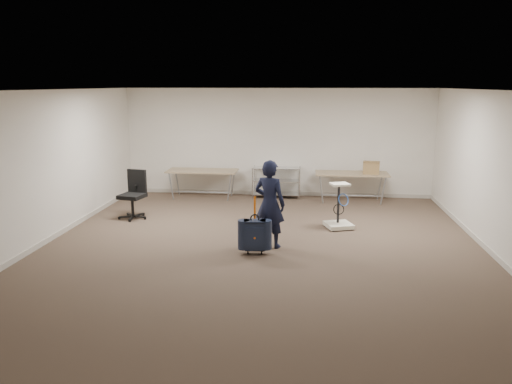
# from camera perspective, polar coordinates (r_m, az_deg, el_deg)

# --- Properties ---
(ground) EXTENTS (9.00, 9.00, 0.00)m
(ground) POSITION_cam_1_polar(r_m,az_deg,el_deg) (9.01, 0.56, -6.53)
(ground) COLOR #4A3C2D
(ground) RESTS_ON ground
(room_shell) EXTENTS (8.00, 9.00, 9.00)m
(room_shell) POSITION_cam_1_polar(r_m,az_deg,el_deg) (10.31, 1.30, -3.81)
(room_shell) COLOR silver
(room_shell) RESTS_ON ground
(folding_table_left) EXTENTS (1.80, 0.75, 0.73)m
(folding_table_left) POSITION_cam_1_polar(r_m,az_deg,el_deg) (12.93, -6.16, 2.27)
(folding_table_left) COLOR #957A5B
(folding_table_left) RESTS_ON ground
(folding_table_right) EXTENTS (1.80, 0.75, 0.73)m
(folding_table_right) POSITION_cam_1_polar(r_m,az_deg,el_deg) (12.69, 10.88, 1.93)
(folding_table_right) COLOR #957A5B
(folding_table_right) RESTS_ON ground
(wire_shelf) EXTENTS (1.22, 0.47, 0.80)m
(wire_shelf) POSITION_cam_1_polar(r_m,az_deg,el_deg) (12.95, 2.35, 1.29)
(wire_shelf) COLOR silver
(wire_shelf) RESTS_ON ground
(person) EXTENTS (0.68, 0.56, 1.60)m
(person) POSITION_cam_1_polar(r_m,az_deg,el_deg) (8.93, 1.57, -1.37)
(person) COLOR black
(person) RESTS_ON ground
(suitcase) EXTENTS (0.39, 0.25, 1.03)m
(suitcase) POSITION_cam_1_polar(r_m,az_deg,el_deg) (8.64, -0.14, -4.92)
(suitcase) COLOR black
(suitcase) RESTS_ON ground
(office_chair) EXTENTS (0.64, 0.64, 1.06)m
(office_chair) POSITION_cam_1_polar(r_m,az_deg,el_deg) (11.30, -13.82, -1.31)
(office_chair) COLOR black
(office_chair) RESTS_ON ground
(equipment_cart) EXTENTS (0.65, 0.65, 0.94)m
(equipment_cart) POSITION_cam_1_polar(r_m,az_deg,el_deg) (10.36, 9.46, -2.76)
(equipment_cart) COLOR beige
(equipment_cart) RESTS_ON ground
(cardboard_box) EXTENTS (0.43, 0.35, 0.30)m
(cardboard_box) POSITION_cam_1_polar(r_m,az_deg,el_deg) (12.65, 13.04, 2.73)
(cardboard_box) COLOR olive
(cardboard_box) RESTS_ON folding_table_right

